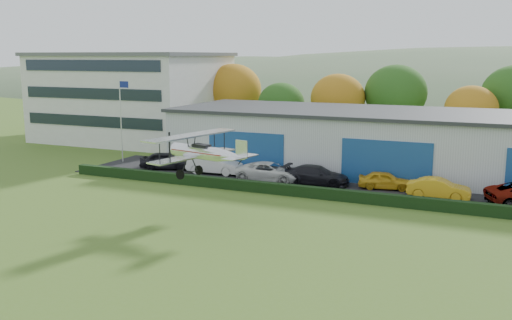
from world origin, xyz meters
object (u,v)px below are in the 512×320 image
at_px(car_2, 270,172).
at_px(car_3, 317,175).
at_px(car_5, 439,188).
at_px(flagpole, 122,112).
at_px(car_0, 166,161).
at_px(car_4, 385,180).
at_px(biplane, 203,151).
at_px(car_1, 215,164).
at_px(hangar, 400,142).
at_px(office_block, 133,96).

xyz_separation_m(car_2, car_3, (3.87, 0.27, -0.00)).
distance_m(car_2, car_5, 13.14).
xyz_separation_m(flagpole, car_0, (5.65, -1.38, -3.96)).
bearing_deg(car_3, car_2, 91.21).
relative_size(flagpole, car_0, 1.77).
distance_m(car_4, biplane, 15.39).
bearing_deg(car_1, car_2, -101.72).
xyz_separation_m(hangar, car_1, (-14.31, -7.33, -1.81)).
relative_size(flagpole, car_2, 1.48).
bearing_deg(biplane, flagpole, 153.52).
bearing_deg(car_5, office_block, 67.33).
height_order(hangar, car_2, hangar).
relative_size(hangar, flagpole, 5.08).
bearing_deg(car_3, hangar, -35.38).
distance_m(car_3, car_4, 5.26).
distance_m(car_1, car_3, 9.31).
relative_size(car_0, car_2, 0.84).
relative_size(car_3, car_4, 1.30).
height_order(car_1, car_2, car_1).
relative_size(office_block, car_1, 4.27).
bearing_deg(car_0, car_4, -109.26).
distance_m(office_block, flagpole, 15.33).
relative_size(car_1, biplane, 0.65).
distance_m(hangar, biplane, 21.10).
height_order(hangar, office_block, office_block).
distance_m(car_1, car_2, 5.48).
xyz_separation_m(car_5, biplane, (-13.14, -10.63, 3.42)).
xyz_separation_m(car_0, car_4, (19.43, 0.21, -0.10)).
height_order(flagpole, car_5, flagpole).
bearing_deg(flagpole, car_0, -13.69).
bearing_deg(car_0, car_1, -109.54).
bearing_deg(office_block, car_0, -46.24).
xyz_separation_m(car_1, car_4, (14.51, 0.18, -0.12)).
xyz_separation_m(car_4, car_5, (4.05, -1.30, 0.04)).
bearing_deg(car_4, hangar, -8.02).
xyz_separation_m(car_1, biplane, (5.43, -11.75, 3.34)).
bearing_deg(flagpole, car_2, -7.51).
relative_size(car_1, car_5, 1.11).
relative_size(hangar, car_0, 8.96).
distance_m(car_0, car_2, 10.38).
bearing_deg(biplane, car_3, 83.83).
bearing_deg(hangar, car_4, -88.38).
bearing_deg(hangar, car_5, -63.27).
relative_size(office_block, flagpole, 2.57).
height_order(car_0, car_2, car_0).
relative_size(car_0, car_1, 0.94).
distance_m(office_block, car_4, 36.38).
relative_size(car_0, car_3, 0.88).
xyz_separation_m(car_3, car_5, (9.27, -0.62, -0.03)).
xyz_separation_m(flagpole, car_3, (19.87, -1.84, -3.99)).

